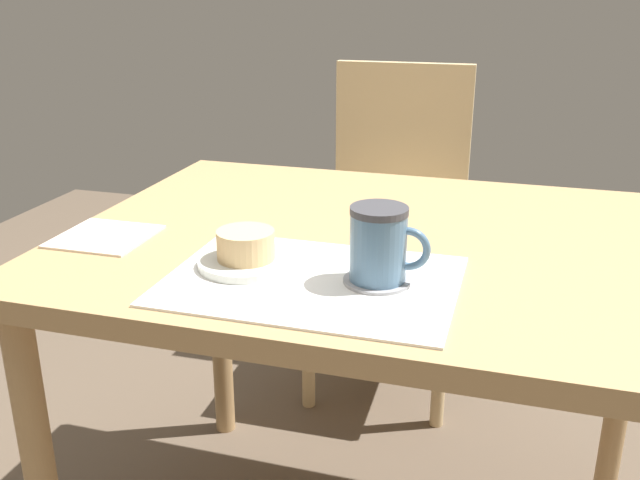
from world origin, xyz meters
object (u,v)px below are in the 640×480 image
pastry_plate (246,262)px  pastry (246,245)px  dining_table (379,280)px  wooden_chair (393,215)px  coffee_mug (380,244)px

pastry_plate → pastry: 0.03m
dining_table → wooden_chair: size_ratio=1.17×
dining_table → wooden_chair: wooden_chair is taller
wooden_chair → coffee_mug: 1.03m
pastry → coffee_mug: size_ratio=0.76×
dining_table → wooden_chair: bearing=98.8°
pastry → coffee_mug: 0.21m
dining_table → pastry_plate: 0.27m
pastry_plate → pastry: bearing=-90.0°
pastry_plate → coffee_mug: 0.21m
dining_table → coffee_mug: bearing=-78.6°
coffee_mug → pastry: bearing=178.8°
pastry_plate → dining_table: bearing=50.8°
pastry → dining_table: bearing=50.8°
dining_table → wooden_chair: (-0.12, 0.77, -0.14)m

